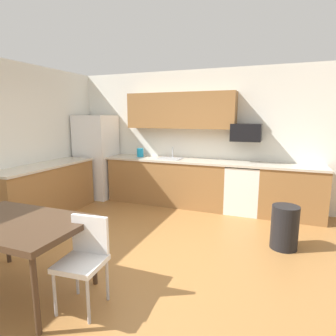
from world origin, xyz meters
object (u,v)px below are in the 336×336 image
at_px(microwave, 246,133).
at_px(kettle, 140,153).
at_px(oven_range, 243,188).
at_px(refrigerator, 97,157).
at_px(trash_bin, 285,227).
at_px(dining_table, 15,227).
at_px(chair_near_table, 85,255).

height_order(microwave, kettle, microwave).
bearing_deg(oven_range, refrigerator, -178.56).
bearing_deg(oven_range, microwave, 90.00).
xyz_separation_m(oven_range, trash_bin, (0.72, -1.34, -0.16)).
bearing_deg(refrigerator, trash_bin, -17.86).
distance_m(microwave, dining_table, 4.01).
xyz_separation_m(refrigerator, microwave, (3.18, 0.18, 0.59)).
xyz_separation_m(dining_table, kettle, (-0.34, 3.43, 0.32)).
height_order(oven_range, dining_table, oven_range).
bearing_deg(refrigerator, chair_near_table, -56.61).
bearing_deg(chair_near_table, oven_range, 72.03).
relative_size(microwave, trash_bin, 0.90).
xyz_separation_m(microwave, kettle, (-2.16, -0.05, -0.47)).
bearing_deg(microwave, trash_bin, -63.40).
height_order(chair_near_table, trash_bin, chair_near_table).
bearing_deg(refrigerator, dining_table, -67.68).
bearing_deg(microwave, kettle, -178.68).
bearing_deg(kettle, trash_bin, -25.67).
relative_size(oven_range, trash_bin, 1.52).
distance_m(chair_near_table, trash_bin, 2.65).
distance_m(oven_range, trash_bin, 1.53).
bearing_deg(refrigerator, kettle, 7.29).
xyz_separation_m(oven_range, microwave, (0.00, 0.10, 1.04)).
relative_size(trash_bin, kettle, 3.00).
distance_m(microwave, trash_bin, 2.00).
bearing_deg(microwave, chair_near_table, -107.47).
distance_m(microwave, kettle, 2.22).
distance_m(refrigerator, oven_range, 3.21).
bearing_deg(dining_table, microwave, 62.30).
relative_size(microwave, kettle, 2.70).
xyz_separation_m(oven_range, kettle, (-2.16, 0.05, 0.56)).
bearing_deg(microwave, dining_table, -117.70).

